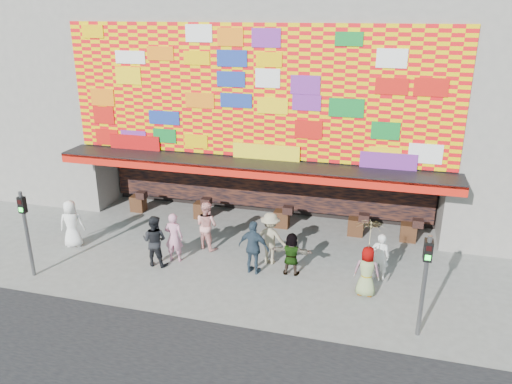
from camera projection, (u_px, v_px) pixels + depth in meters
ground at (222, 278)px, 16.67m from camera, size 90.00×90.00×0.00m
shop_building at (279, 85)px, 22.26m from camera, size 15.20×9.40×10.00m
neighbor_left at (26, 61)px, 25.05m from camera, size 11.00×8.00×12.00m
signal_left at (26, 225)px, 16.20m from camera, size 0.22×0.20×3.00m
signal_right at (425, 275)px, 13.13m from camera, size 0.22×0.20×3.00m
ped_a at (72, 224)px, 18.60m from camera, size 1.04×0.85×1.83m
ped_b at (174, 237)px, 17.51m from camera, size 0.71×0.51×1.81m
ped_c at (155, 241)px, 17.23m from camera, size 0.90×0.71×1.84m
ped_d at (270, 238)px, 17.35m from camera, size 1.27×0.80×1.89m
ped_e at (254, 247)px, 16.68m from camera, size 1.17×0.64×1.89m
ped_f at (291, 254)px, 16.66m from camera, size 1.41×0.51×1.49m
ped_g at (367, 271)px, 15.40m from camera, size 0.83×0.56×1.65m
ped_h at (380, 257)px, 16.36m from camera, size 0.65×0.48×1.62m
ped_i at (207, 225)px, 18.44m from camera, size 1.09×0.98×1.85m
parasol at (370, 234)px, 14.96m from camera, size 1.17×1.18×1.76m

